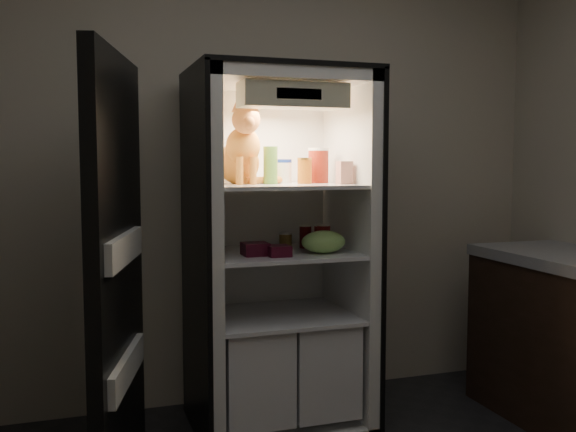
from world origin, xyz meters
name	(u,v)px	position (x,y,z in m)	size (l,w,h in m)	color
room_shell	(407,94)	(0.00, 0.00, 1.62)	(3.60, 3.60, 3.60)	white
refrigerator	(276,278)	(0.00, 1.38, 0.79)	(0.90, 0.72, 1.88)	white
fridge_door	(118,279)	(-0.84, 0.91, 0.91)	(0.28, 0.86, 1.85)	black
tabby_cat	(241,153)	(-0.18, 1.40, 1.45)	(0.35, 0.40, 0.43)	orange
parmesan_shaker	(270,165)	(-0.05, 1.33, 1.39)	(0.07, 0.07, 0.19)	#248431
mayo_tub	(283,171)	(0.05, 1.43, 1.35)	(0.09, 0.09, 0.13)	white
salsa_jar	(305,171)	(0.14, 1.33, 1.36)	(0.08, 0.08, 0.14)	#9B1C0E
pepper_jar	(318,165)	(0.24, 1.40, 1.38)	(0.11, 0.11, 0.19)	#A72F16
cream_carton	(344,173)	(0.31, 1.21, 1.35)	(0.07, 0.07, 0.12)	silver
soda_can_a	(305,237)	(0.17, 1.41, 1.00)	(0.07, 0.07, 0.12)	black
soda_can_b	(321,238)	(0.22, 1.31, 1.01)	(0.07, 0.07, 0.13)	black
soda_can_c	(324,238)	(0.23, 1.29, 1.01)	(0.07, 0.07, 0.13)	black
condiment_jar	(286,241)	(0.04, 1.36, 0.99)	(0.07, 0.07, 0.09)	brown
grape_bag	(324,242)	(0.19, 1.19, 1.00)	(0.23, 0.17, 0.12)	#7CB454
berry_box_left	(255,249)	(-0.16, 1.23, 0.97)	(0.13, 0.13, 0.06)	#4D0C21
berry_box_right	(279,251)	(-0.06, 1.16, 0.97)	(0.11, 0.11, 0.05)	#4D0C21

